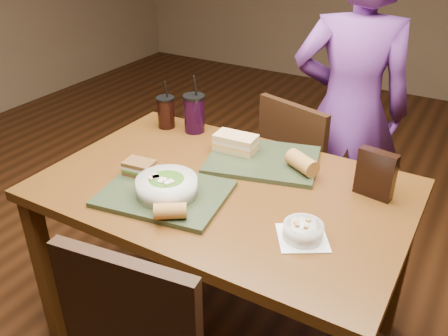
{
  "coord_description": "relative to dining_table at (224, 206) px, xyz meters",
  "views": [
    {
      "loc": [
        0.74,
        -1.26,
        1.63
      ],
      "look_at": [
        0.0,
        0.0,
        0.82
      ],
      "focal_mm": 38.0,
      "sensor_mm": 36.0,
      "label": 1
    }
  ],
  "objects": [
    {
      "name": "baguette_far",
      "position": [
        0.21,
        0.21,
        0.14
      ],
      "size": [
        0.14,
        0.12,
        0.06
      ],
      "primitive_type": "cylinder",
      "rotation": [
        0.0,
        1.57,
        -0.52
      ],
      "color": "#AD7533",
      "rests_on": "tray_far"
    },
    {
      "name": "sandwich_near",
      "position": [
        -0.29,
        -0.11,
        0.13
      ],
      "size": [
        0.12,
        0.09,
        0.05
      ],
      "color": "#593819",
      "rests_on": "tray_near"
    },
    {
      "name": "chair_far",
      "position": [
        0.02,
        0.68,
        -0.18
      ],
      "size": [
        0.47,
        0.47,
        0.87
      ],
      "color": "black",
      "rests_on": "ground"
    },
    {
      "name": "baguette_near",
      "position": [
        -0.03,
        -0.28,
        0.13
      ],
      "size": [
        0.11,
        0.1,
        0.05
      ],
      "primitive_type": "cylinder",
      "rotation": [
        0.0,
        1.57,
        0.59
      ],
      "color": "#AD7533",
      "rests_on": "tray_near"
    },
    {
      "name": "dining_table",
      "position": [
        0.0,
        0.0,
        0.0
      ],
      "size": [
        1.3,
        0.85,
        0.75
      ],
      "color": "#533010",
      "rests_on": "ground"
    },
    {
      "name": "diner",
      "position": [
        0.19,
        0.86,
        0.11
      ],
      "size": [
        0.65,
        0.52,
        1.53
      ],
      "primitive_type": "imported",
      "rotation": [
        0.0,
        0.0,
        3.45
      ],
      "color": "#602B78",
      "rests_on": "ground"
    },
    {
      "name": "cup_berry",
      "position": [
        -0.35,
        0.34,
        0.18
      ],
      "size": [
        0.1,
        0.1,
        0.26
      ],
      "color": "black",
      "rests_on": "dining_table"
    },
    {
      "name": "salad_bowl",
      "position": [
        -0.12,
        -0.18,
        0.14
      ],
      "size": [
        0.21,
        0.21,
        0.07
      ],
      "color": "silver",
      "rests_on": "tray_near"
    },
    {
      "name": "sandwich_far",
      "position": [
        -0.08,
        0.23,
        0.14
      ],
      "size": [
        0.17,
        0.1,
        0.07
      ],
      "color": "tan",
      "rests_on": "tray_far"
    },
    {
      "name": "ground",
      "position": [
        0.0,
        0.0,
        -0.66
      ],
      "size": [
        6.0,
        6.0,
        0.0
      ],
      "primitive_type": "plane",
      "color": "#381C0B",
      "rests_on": "ground"
    },
    {
      "name": "cup_cola",
      "position": [
        -0.48,
        0.31,
        0.16
      ],
      "size": [
        0.08,
        0.08,
        0.22
      ],
      "color": "black",
      "rests_on": "dining_table"
    },
    {
      "name": "tray_far",
      "position": [
        0.04,
        0.23,
        0.1
      ],
      "size": [
        0.49,
        0.42,
        0.02
      ],
      "primitive_type": "cube",
      "rotation": [
        0.0,
        0.0,
        0.26
      ],
      "color": "#27311C",
      "rests_on": "dining_table"
    },
    {
      "name": "chip_bag",
      "position": [
        0.48,
        0.2,
        0.18
      ],
      "size": [
        0.14,
        0.06,
        0.17
      ],
      "primitive_type": "cube",
      "rotation": [
        0.0,
        0.0,
        -0.16
      ],
      "color": "black",
      "rests_on": "dining_table"
    },
    {
      "name": "tray_near",
      "position": [
        -0.14,
        -0.17,
        0.1
      ],
      "size": [
        0.46,
        0.38,
        0.02
      ],
      "primitive_type": "cube",
      "rotation": [
        0.0,
        0.0,
        0.15
      ],
      "color": "#27311C",
      "rests_on": "dining_table"
    },
    {
      "name": "soup_bowl",
      "position": [
        0.36,
        -0.15,
        0.12
      ],
      "size": [
        0.2,
        0.2,
        0.06
      ],
      "color": "white",
      "rests_on": "dining_table"
    }
  ]
}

